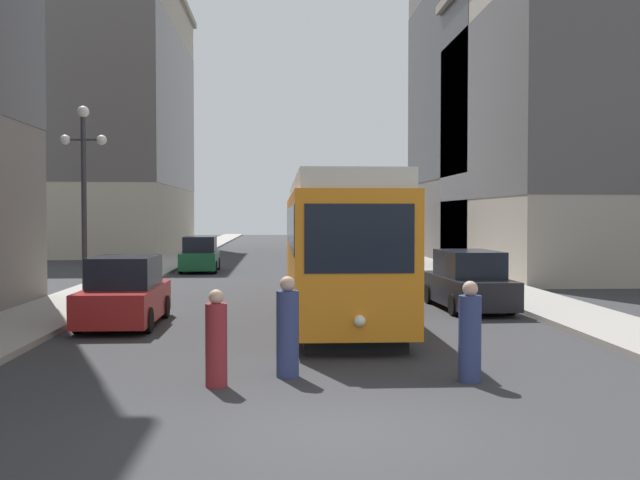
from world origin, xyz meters
name	(u,v)px	position (x,y,z in m)	size (l,w,h in m)	color
ground_plane	(345,432)	(0.00, 0.00, 0.00)	(200.00, 200.00, 0.00)	#303033
sidewalk_left	(180,258)	(-7.55, 40.00, 0.07)	(2.59, 120.00, 0.15)	gray
sidewalk_right	(403,257)	(7.55, 40.00, 0.07)	(2.59, 120.00, 0.15)	gray
streetcar	(334,243)	(0.74, 11.93, 2.10)	(2.65, 14.31, 3.89)	black
transit_bus	(370,233)	(4.18, 31.01, 1.95)	(3.00, 11.22, 3.45)	black
parked_car_left_near	(200,255)	(-4.96, 28.46, 0.84)	(1.98, 4.38, 1.82)	black
parked_car_left_mid	(125,293)	(-4.96, 9.90, 0.84)	(1.91, 4.29, 1.82)	black
parked_car_right_far	(468,282)	(4.96, 12.71, 0.84)	(2.03, 4.90, 1.82)	black
pedestrian_crossing_near	(470,335)	(2.44, 2.86, 0.82)	(0.40, 0.40, 1.76)	navy
pedestrian_crossing_far	(216,341)	(-1.95, 2.72, 0.77)	(0.37, 0.37, 1.66)	maroon
pedestrian_on_sidewalk	(288,330)	(-0.73, 3.41, 0.85)	(0.41, 0.41, 1.82)	navy
lamp_post_left_near	(84,176)	(-6.86, 13.23, 4.11)	(1.41, 0.36, 6.10)	#333338
building_left_corner	(102,116)	(-14.79, 49.38, 10.72)	(12.49, 21.85, 20.85)	#B2A893
building_right_corner	(550,91)	(16.44, 36.66, 10.85)	(15.78, 18.19, 21.10)	slate
building_right_midblock	(620,115)	(16.18, 26.43, 7.91)	(15.26, 16.22, 15.44)	#A89E8E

